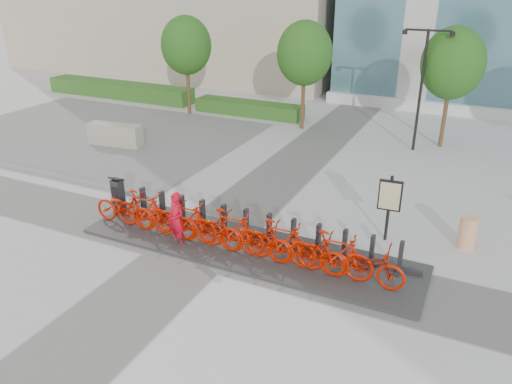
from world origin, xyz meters
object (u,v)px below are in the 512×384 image
at_px(jersey_barrier, 115,135).
at_px(kiosk, 118,196).
at_px(bike_0, 124,208).
at_px(worker_red, 176,220).
at_px(map_sign, 390,198).
at_px(construction_barrel, 468,233).

bearing_deg(jersey_barrier, kiosk, -56.32).
bearing_deg(kiosk, bike_0, -34.43).
height_order(worker_red, map_sign, map_sign).
relative_size(jersey_barrier, map_sign, 1.25).
relative_size(bike_0, construction_barrel, 2.20).
bearing_deg(construction_barrel, kiosk, -165.54).
xyz_separation_m(bike_0, jersey_barrier, (-5.43, 6.05, -0.14)).
relative_size(worker_red, jersey_barrier, 0.65).
bearing_deg(jersey_barrier, map_sign, -22.62).
height_order(bike_0, jersey_barrier, bike_0).
xyz_separation_m(bike_0, construction_barrel, (9.34, 3.06, -0.15)).
distance_m(bike_0, kiosk, 0.80).
height_order(worker_red, jersey_barrier, worker_red).
distance_m(bike_0, construction_barrel, 9.83).
bearing_deg(bike_0, kiosk, 51.74).
distance_m(construction_barrel, map_sign, 2.33).
relative_size(construction_barrel, map_sign, 0.47).
height_order(bike_0, map_sign, map_sign).
distance_m(jersey_barrier, map_sign, 13.15).
bearing_deg(worker_red, bike_0, -168.40).
bearing_deg(worker_red, jersey_barrier, 159.12).
bearing_deg(map_sign, jersey_barrier, 159.92).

